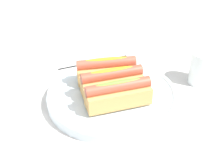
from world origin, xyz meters
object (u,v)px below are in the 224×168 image
object	(u,v)px
serving_bowl	(112,95)
water_glass	(202,70)
hotdog_front	(106,70)
hotdog_back	(112,81)
chopstick_near	(93,62)
hotdog_side	(118,94)

from	to	relation	value
serving_bowl	water_glass	size ratio (longest dim) A/B	3.58
serving_bowl	hotdog_front	bearing A→B (deg)	-85.69
hotdog_back	chopstick_near	size ratio (longest dim) A/B	0.70
hotdog_front	water_glass	bearing A→B (deg)	176.66
water_glass	chopstick_near	xyz separation A→B (m)	(0.27, -0.16, -0.04)
serving_bowl	hotdog_front	size ratio (longest dim) A/B	2.14
serving_bowl	chopstick_near	distance (m)	0.20
hotdog_front	hotdog_side	distance (m)	0.11
hotdog_back	chopstick_near	xyz separation A→B (m)	(0.02, -0.20, -0.05)
water_glass	chopstick_near	world-z (taller)	water_glass
chopstick_near	serving_bowl	bearing A→B (deg)	83.55
water_glass	hotdog_back	bearing A→B (deg)	8.95
hotdog_back	water_glass	world-z (taller)	hotdog_back
hotdog_front	chopstick_near	bearing A→B (deg)	-83.78
hotdog_side	chopstick_near	world-z (taller)	hotdog_side
water_glass	chopstick_near	bearing A→B (deg)	-30.48
chopstick_near	hotdog_side	bearing A→B (deg)	83.26
serving_bowl	hotdog_back	world-z (taller)	hotdog_back
serving_bowl	hotdog_front	distance (m)	0.07
serving_bowl	chopstick_near	bearing A→B (deg)	-84.30
hotdog_back	hotdog_front	bearing A→B (deg)	-85.69
hotdog_side	water_glass	xyz separation A→B (m)	(-0.25, -0.09, -0.02)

